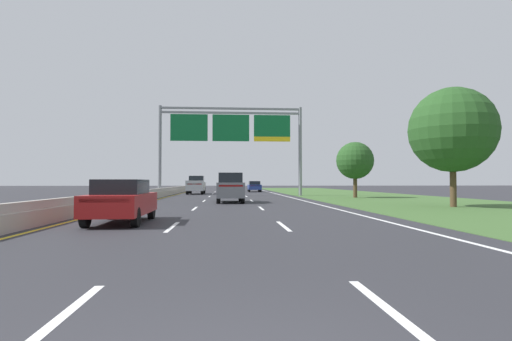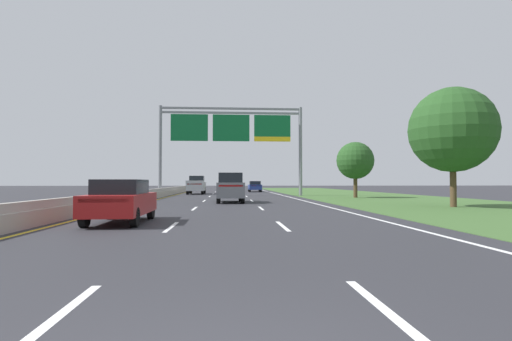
{
  "view_description": "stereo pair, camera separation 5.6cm",
  "coord_description": "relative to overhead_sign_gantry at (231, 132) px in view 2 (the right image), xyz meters",
  "views": [
    {
      "loc": [
        -0.03,
        -2.91,
        1.49
      ],
      "look_at": [
        1.96,
        25.16,
        2.28
      ],
      "focal_mm": 28.14,
      "sensor_mm": 36.0,
      "label": 1
    },
    {
      "loc": [
        0.03,
        -2.92,
        1.49
      ],
      "look_at": [
        1.96,
        25.16,
        2.28
      ],
      "focal_mm": 28.14,
      "sensor_mm": 36.0,
      "label": 2
    }
  ],
  "objects": [
    {
      "name": "car_grey_centre_lane_suv",
      "position": [
        -0.15,
        -13.04,
        -5.59
      ],
      "size": [
        1.97,
        4.73,
        2.11
      ],
      "rotation": [
        0.0,
        0.0,
        1.59
      ],
      "color": "slate",
      "rests_on": "ground"
    },
    {
      "name": "ground_plane",
      "position": [
        -0.3,
        -4.0,
        -6.69
      ],
      "size": [
        220.0,
        220.0,
        0.0
      ],
      "primitive_type": "plane",
      "color": "#2B2B30"
    },
    {
      "name": "overhead_sign_gantry",
      "position": [
        0.0,
        0.0,
        0.0
      ],
      "size": [
        15.06,
        0.42,
        9.41
      ],
      "color": "gray",
      "rests_on": "ground"
    },
    {
      "name": "car_gold_centre_lane_sedan",
      "position": [
        -0.29,
        19.41,
        -5.87
      ],
      "size": [
        1.9,
        4.43,
        1.57
      ],
      "rotation": [
        0.0,
        0.0,
        1.59
      ],
      "color": "#A38438",
      "rests_on": "ground"
    },
    {
      "name": "roadside_tree_near",
      "position": [
        12.83,
        -19.37,
        -2.16
      ],
      "size": [
        4.97,
        4.97,
        7.02
      ],
      "color": "#4C3823",
      "rests_on": "ground"
    },
    {
      "name": "lane_striping",
      "position": [
        -0.3,
        -4.46,
        -6.68
      ],
      "size": [
        11.96,
        106.0,
        0.01
      ],
      "color": "white",
      "rests_on": "ground"
    },
    {
      "name": "car_blue_right_lane_sedan",
      "position": [
        3.59,
        16.76,
        -5.87
      ],
      "size": [
        1.84,
        4.41,
        1.57
      ],
      "rotation": [
        0.0,
        0.0,
        1.57
      ],
      "color": "navy",
      "rests_on": "ground"
    },
    {
      "name": "pickup_truck_silver",
      "position": [
        -4.12,
        6.76,
        -5.61
      ],
      "size": [
        2.01,
        5.4,
        2.2
      ],
      "rotation": [
        0.0,
        0.0,
        1.57
      ],
      "color": "#B2B5BA",
      "rests_on": "ground"
    },
    {
      "name": "car_red_left_lane_sedan",
      "position": [
        -4.16,
        -27.05,
        -5.87
      ],
      "size": [
        1.89,
        4.43,
        1.57
      ],
      "rotation": [
        0.0,
        0.0,
        1.59
      ],
      "color": "maroon",
      "rests_on": "ground"
    },
    {
      "name": "grass_verge_right",
      "position": [
        13.65,
        -4.0,
        -6.68
      ],
      "size": [
        14.0,
        110.0,
        0.02
      ],
      "primitive_type": "cube",
      "color": "#3D602D",
      "rests_on": "ground"
    },
    {
      "name": "median_barrier_concrete",
      "position": [
        -6.9,
        -4.0,
        -6.33
      ],
      "size": [
        0.6,
        110.0,
        0.85
      ],
      "color": "#A8A399",
      "rests_on": "ground"
    },
    {
      "name": "roadside_tree_mid",
      "position": [
        11.47,
        -5.53,
        -3.25
      ],
      "size": [
        3.45,
        3.45,
        5.18
      ],
      "color": "#4C3823",
      "rests_on": "ground"
    }
  ]
}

